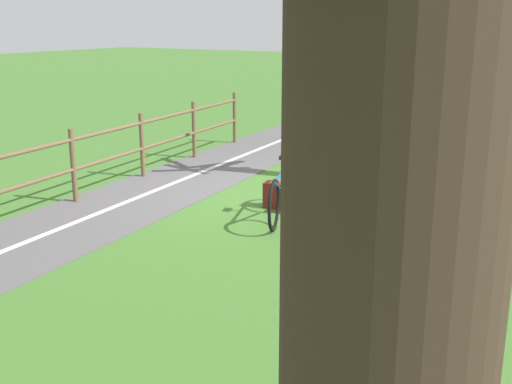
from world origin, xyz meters
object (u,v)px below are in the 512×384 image
at_px(bench, 358,197).
at_px(bicycle, 281,193).
at_px(person_seated, 378,168).
at_px(tree_near_bench, 342,86).
at_px(backpack, 276,195).

relative_size(bench, bicycle, 1.10).
height_order(person_seated, tree_near_bench, tree_near_bench).
bearing_deg(tree_near_bench, bench, 120.69).
height_order(bench, person_seated, person_seated).
bearing_deg(backpack, bench, -174.11).
bearing_deg(person_seated, bench, 0.00).
height_order(person_seated, backpack, person_seated).
xyz_separation_m(bench, person_seated, (-0.27, -0.03, 0.44)).
bearing_deg(tree_near_bench, bicycle, 95.76).
xyz_separation_m(backpack, tree_near_bench, (-0.07, -2.11, 1.45)).
bearing_deg(person_seated, bicycle, 20.77).
height_order(person_seated, bicycle, person_seated).
height_order(bicycle, backpack, bicycle).
bearing_deg(person_seated, tree_near_bench, -60.33).
bearing_deg(bench, person_seated, -180.00).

